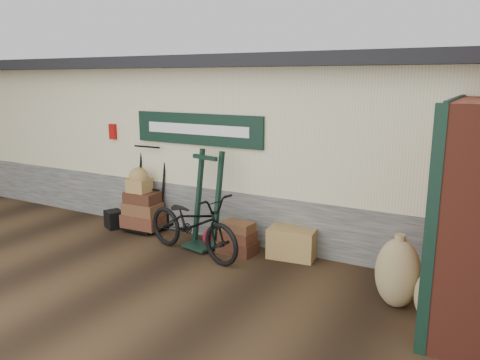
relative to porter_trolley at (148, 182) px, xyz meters
The scene contains 10 objects.
ground 1.84m from the porter_trolley, 32.06° to the right, with size 80.00×80.00×0.00m, color black.
station_building 2.43m from the porter_trolley, 54.37° to the left, with size 14.40×4.10×3.20m.
porter_trolley is the anchor object (origin of this frame).
green_barrow 1.54m from the porter_trolley, 11.94° to the right, with size 0.60×0.51×1.65m, color black, non-canonical shape.
suitcase_stack 2.22m from the porter_trolley, ahead, with size 0.62×0.39×0.55m, color #391E12, non-canonical shape.
wicker_hamper 3.04m from the porter_trolley, ahead, with size 0.74×0.48×0.48m, color olive.
black_trunk 1.01m from the porter_trolley, 152.64° to the right, with size 0.34×0.29×0.34m, color black.
bicycle 1.71m from the porter_trolley, 25.80° to the right, with size 2.01×0.70×1.17m, color black.
burlap_sack_left 4.88m from the porter_trolley, 11.09° to the right, with size 0.56×0.47×0.90m, color olive.
burlap_sack_right 5.36m from the porter_trolley, 12.30° to the right, with size 0.41×0.34×0.65m, color olive.
Camera 1 is at (4.36, -5.80, 2.83)m, focal length 35.00 mm.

